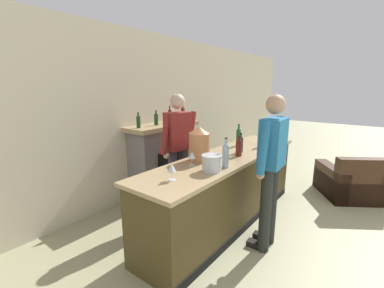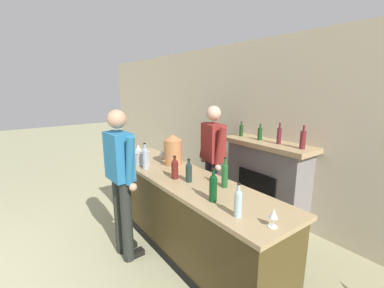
{
  "view_description": "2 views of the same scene",
  "coord_description": "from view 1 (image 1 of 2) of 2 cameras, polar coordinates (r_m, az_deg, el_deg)",
  "views": [
    {
      "loc": [
        -2.69,
        1.09,
        1.88
      ],
      "look_at": [
        0.09,
        3.24,
        1.08
      ],
      "focal_mm": 24.0,
      "sensor_mm": 36.0,
      "label": 1
    },
    {
      "loc": [
        2.75,
        1.09,
        2.04
      ],
      "look_at": [
        0.1,
        3.03,
        1.29
      ],
      "focal_mm": 24.0,
      "sensor_mm": 36.0,
      "label": 2
    }
  ],
  "objects": [
    {
      "name": "copper_dispenser",
      "position": [
        3.17,
        1.64,
        0.04
      ],
      "size": [
        0.26,
        0.3,
        0.42
      ],
      "color": "#B47245",
      "rests_on": "bar_counter"
    },
    {
      "name": "armchair_black",
      "position": [
        5.2,
        31.83,
        -7.4
      ],
      "size": [
        1.23,
        1.2,
        0.78
      ],
      "color": "#3A2315",
      "rests_on": "ground_plane"
    },
    {
      "name": "ice_bucket_steel",
      "position": [
        2.81,
        4.41,
        -4.24
      ],
      "size": [
        0.22,
        0.22,
        0.18
      ],
      "color": "silver",
      "rests_on": "bar_counter"
    },
    {
      "name": "wine_glass_mid_counter",
      "position": [
        2.53,
        -4.53,
        -5.35
      ],
      "size": [
        0.08,
        0.08,
        0.18
      ],
      "color": "silver",
      "rests_on": "bar_counter"
    },
    {
      "name": "wine_bottle_cabernet_heavy",
      "position": [
        4.09,
        15.6,
        1.52
      ],
      "size": [
        0.08,
        0.08,
        0.33
      ],
      "color": "#0A3818",
      "rests_on": "bar_counter"
    },
    {
      "name": "person_customer",
      "position": [
        3.01,
        17.11,
        -4.82
      ],
      "size": [
        0.66,
        0.32,
        1.79
      ],
      "color": "#252924",
      "rests_on": "ground_plane"
    },
    {
      "name": "wine_bottle_port_short",
      "position": [
        3.65,
        10.74,
        0.09
      ],
      "size": [
        0.07,
        0.07,
        0.27
      ],
      "color": "#1C2E2A",
      "rests_on": "bar_counter"
    },
    {
      "name": "wine_bottle_riesling_slim",
      "position": [
        4.06,
        10.28,
        1.72
      ],
      "size": [
        0.07,
        0.07,
        0.33
      ],
      "color": "#1B5426",
      "rests_on": "bar_counter"
    },
    {
      "name": "wine_bottle_rose_blush",
      "position": [
        4.41,
        17.7,
        1.98
      ],
      "size": [
        0.06,
        0.06,
        0.3
      ],
      "color": "#9BBCC3",
      "rests_on": "bar_counter"
    },
    {
      "name": "potted_plant_corner",
      "position": [
        6.05,
        11.65,
        -2.56
      ],
      "size": [
        0.41,
        0.42,
        0.75
      ],
      "color": "olive",
      "rests_on": "ground_plane"
    },
    {
      "name": "wall_back_panel",
      "position": [
        4.32,
        -13.35,
        5.75
      ],
      "size": [
        12.0,
        0.07,
        2.75
      ],
      "color": "beige",
      "rests_on": "ground_plane"
    },
    {
      "name": "fireplace_stone",
      "position": [
        4.57,
        -6.42,
        -3.11
      ],
      "size": [
        1.39,
        0.52,
        1.55
      ],
      "color": "slate",
      "rests_on": "ground_plane"
    },
    {
      "name": "person_bartender",
      "position": [
        3.71,
        -3.07,
        -1.18
      ],
      "size": [
        0.65,
        0.36,
        1.77
      ],
      "color": "#3F3646",
      "rests_on": "ground_plane"
    },
    {
      "name": "bar_counter",
      "position": [
        3.64,
        7.73,
        -9.83
      ],
      "size": [
        3.09,
        0.74,
        0.97
      ],
      "color": "#483A1C",
      "rests_on": "ground_plane"
    },
    {
      "name": "wine_glass_back_row",
      "position": [
        2.99,
        -0.04,
        -2.63
      ],
      "size": [
        0.08,
        0.08,
        0.16
      ],
      "color": "silver",
      "rests_on": "bar_counter"
    },
    {
      "name": "wine_glass_front_left",
      "position": [
        4.7,
        17.66,
        2.3
      ],
      "size": [
        0.08,
        0.08,
        0.15
      ],
      "color": "silver",
      "rests_on": "bar_counter"
    },
    {
      "name": "wine_bottle_chardonnay_pale",
      "position": [
        2.93,
        7.49,
        -2.29
      ],
      "size": [
        0.08,
        0.08,
        0.35
      ],
      "color": "#9CABBA",
      "rests_on": "bar_counter"
    },
    {
      "name": "wine_bottle_burgundy_dark",
      "position": [
        3.46,
        10.37,
        -0.55
      ],
      "size": [
        0.08,
        0.08,
        0.28
      ],
      "color": "#591C17",
      "rests_on": "bar_counter"
    }
  ]
}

